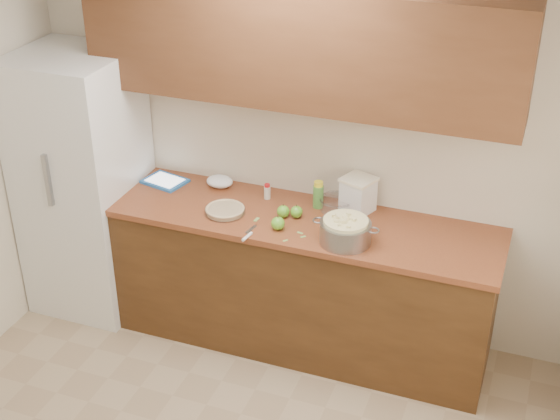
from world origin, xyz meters
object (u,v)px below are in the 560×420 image
(pie, at_px, (225,210))
(colander, at_px, (345,231))
(tablet, at_px, (165,181))
(flour_canister, at_px, (358,194))

(pie, relative_size, colander, 0.63)
(colander, relative_size, tablet, 1.28)
(pie, height_order, tablet, pie)
(pie, relative_size, tablet, 0.81)
(colander, height_order, tablet, colander)
(pie, xyz_separation_m, colander, (0.79, -0.07, 0.05))
(flour_canister, bearing_deg, colander, -85.07)
(pie, distance_m, flour_canister, 0.83)
(tablet, bearing_deg, flour_canister, 16.07)
(pie, relative_size, flour_canister, 1.07)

